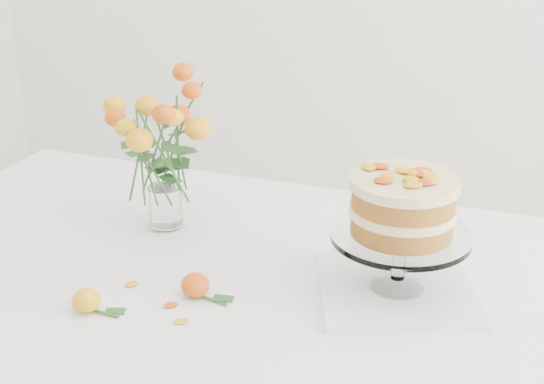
# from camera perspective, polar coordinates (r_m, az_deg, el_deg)

# --- Properties ---
(table) EXTENTS (1.43, 0.93, 0.76)m
(table) POSITION_cam_1_polar(r_m,az_deg,el_deg) (1.47, -4.25, -8.74)
(table) COLOR tan
(table) RESTS_ON ground
(napkin) EXTENTS (0.35, 0.35, 0.01)m
(napkin) POSITION_cam_1_polar(r_m,az_deg,el_deg) (1.38, 9.37, -7.20)
(napkin) COLOR white
(napkin) RESTS_ON table
(cake_stand) EXTENTS (0.24, 0.24, 0.22)m
(cake_stand) POSITION_cam_1_polar(r_m,az_deg,el_deg) (1.31, 9.79, -1.46)
(cake_stand) COLOR white
(cake_stand) RESTS_ON napkin
(rose_vase) EXTENTS (0.31, 0.31, 0.36)m
(rose_vase) POSITION_cam_1_polar(r_m,az_deg,el_deg) (1.53, -8.37, 4.56)
(rose_vase) COLOR white
(rose_vase) RESTS_ON table
(loose_rose_near) EXTENTS (0.09, 0.05, 0.04)m
(loose_rose_near) POSITION_cam_1_polar(r_m,az_deg,el_deg) (1.33, -13.78, -7.94)
(loose_rose_near) COLOR orange
(loose_rose_near) RESTS_ON table
(loose_rose_far) EXTENTS (0.09, 0.05, 0.04)m
(loose_rose_far) POSITION_cam_1_polar(r_m,az_deg,el_deg) (1.34, -5.79, -7.00)
(loose_rose_far) COLOR red
(loose_rose_far) RESTS_ON table
(stray_petal_a) EXTENTS (0.03, 0.02, 0.00)m
(stray_petal_a) POSITION_cam_1_polar(r_m,az_deg,el_deg) (1.40, -10.56, -6.85)
(stray_petal_a) COLOR orange
(stray_petal_a) RESTS_ON table
(stray_petal_b) EXTENTS (0.03, 0.02, 0.00)m
(stray_petal_b) POSITION_cam_1_polar(r_m,az_deg,el_deg) (1.33, -7.64, -8.45)
(stray_petal_b) COLOR orange
(stray_petal_b) RESTS_ON table
(stray_petal_c) EXTENTS (0.03, 0.02, 0.00)m
(stray_petal_c) POSITION_cam_1_polar(r_m,az_deg,el_deg) (1.28, -6.85, -9.67)
(stray_petal_c) COLOR orange
(stray_petal_c) RESTS_ON table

